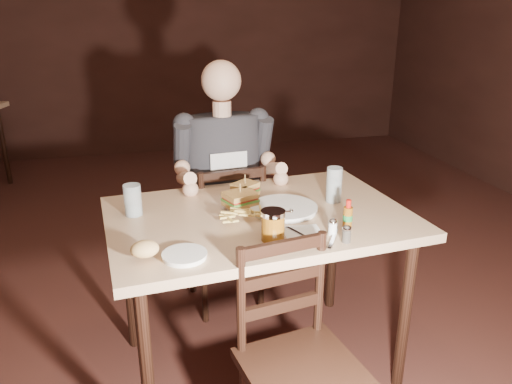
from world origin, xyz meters
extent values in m
plane|color=black|center=(0.00, 0.00, 0.00)|extent=(7.00, 7.00, 0.00)
plane|color=#3A1F19|center=(0.00, 3.50, 1.40)|extent=(6.00, 0.00, 6.00)
cube|color=tan|center=(0.23, -0.35, 0.75)|extent=(1.31, 0.93, 0.04)
cylinder|color=black|center=(-0.29, -0.72, 0.36)|extent=(0.05, 0.05, 0.73)
cylinder|color=black|center=(-0.34, -0.06, 0.36)|extent=(0.05, 0.05, 0.73)
cylinder|color=black|center=(0.79, -0.64, 0.36)|extent=(0.05, 0.05, 0.73)
cylinder|color=black|center=(0.74, 0.02, 0.36)|extent=(0.05, 0.05, 0.73)
cylinder|color=black|center=(-1.42, 2.71, 0.36)|extent=(0.04, 0.04, 0.73)
cylinder|color=white|center=(0.34, -0.34, 0.78)|extent=(0.30, 0.30, 0.02)
ellipsoid|color=maroon|center=(0.27, -0.35, 0.79)|extent=(0.04, 0.04, 0.01)
cylinder|color=silver|center=(-0.28, -0.23, 0.84)|extent=(0.08, 0.08, 0.13)
cylinder|color=silver|center=(0.59, -0.29, 0.85)|extent=(0.07, 0.07, 0.16)
cube|color=white|center=(0.34, -0.57, 0.77)|extent=(0.16, 0.15, 0.00)
cube|color=silver|center=(0.33, -0.61, 0.78)|extent=(0.09, 0.19, 0.00)
cube|color=silver|center=(0.43, -0.66, 0.78)|extent=(0.10, 0.16, 0.01)
cylinder|color=white|center=(-0.12, -0.66, 0.78)|extent=(0.17, 0.17, 0.01)
ellipsoid|color=#DCAA5F|center=(-0.26, -0.64, 0.81)|extent=(0.10, 0.09, 0.06)
camera|label=1|loc=(-0.27, -2.22, 1.59)|focal=35.00mm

